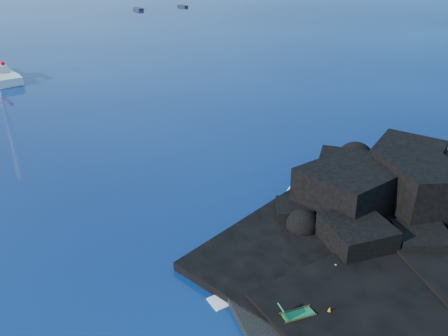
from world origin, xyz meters
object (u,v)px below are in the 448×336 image
object	(u,v)px
deck_chair	(298,310)
distant_boat_b	(183,7)
sunbather	(331,271)
marker_cone	(329,312)
distant_boat_a	(138,10)

from	to	relation	value
deck_chair	distant_boat_b	size ratio (longest dim) A/B	0.36
sunbather	distant_boat_b	world-z (taller)	sunbather
sunbather	marker_cone	xyz separation A→B (m)	(-1.74, -2.09, 0.07)
distant_boat_a	distant_boat_b	distance (m)	14.94
sunbather	distant_boat_a	size ratio (longest dim) A/B	0.39
deck_chair	distant_boat_a	xyz separation A→B (m)	(27.66, 119.31, -0.86)
sunbather	distant_boat_a	distance (m)	120.19
deck_chair	distant_boat_a	distance (m)	122.48
deck_chair	sunbather	xyz separation A→B (m)	(3.01, 1.68, -0.33)
distant_boat_a	sunbather	bearing A→B (deg)	-105.85
distant_boat_a	distant_boat_b	size ratio (longest dim) A/B	1.18
deck_chair	distant_boat_b	bearing A→B (deg)	77.58
sunbather	marker_cone	distance (m)	2.72
marker_cone	distant_boat_a	world-z (taller)	marker_cone
marker_cone	distant_boat_b	world-z (taller)	marker_cone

